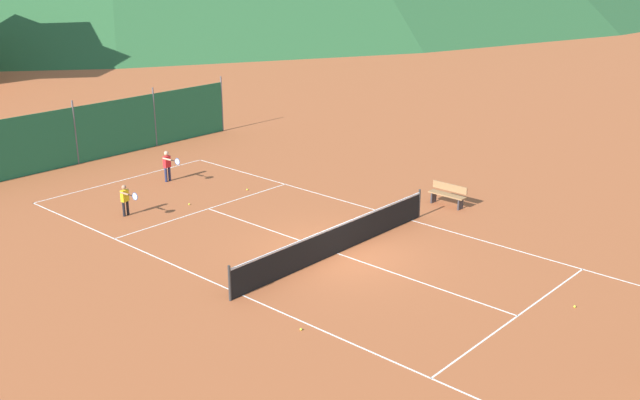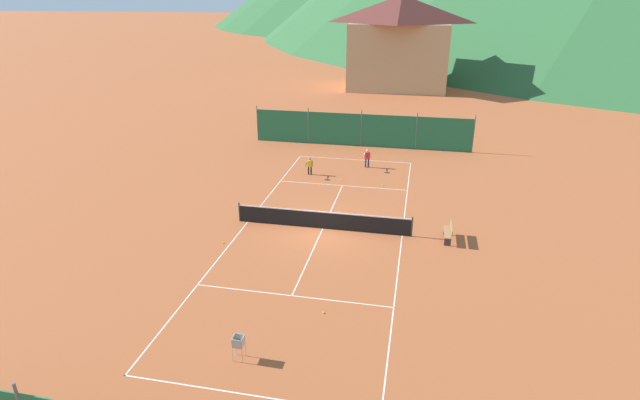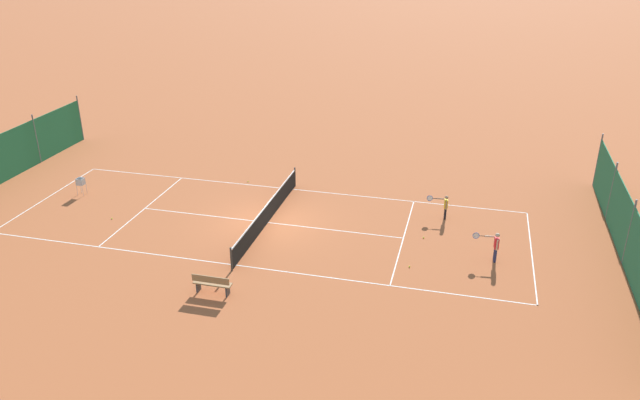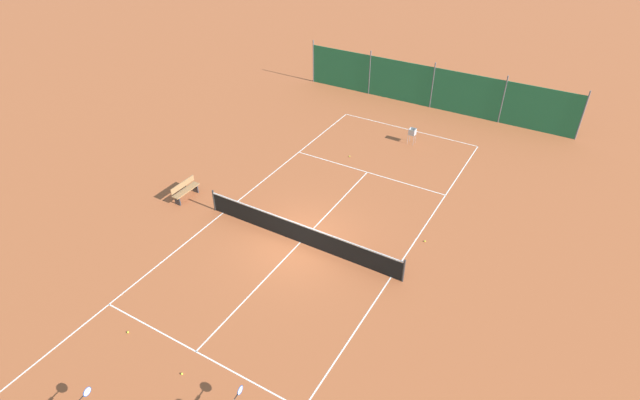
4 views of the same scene
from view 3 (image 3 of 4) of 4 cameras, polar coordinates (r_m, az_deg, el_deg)
ground_plane at (r=29.47m, az=-4.79°, el=-2.06°), size 600.00×600.00×0.00m
court_line_markings at (r=29.47m, az=-4.79°, el=-2.06°), size 8.25×23.85×0.01m
tennis_net at (r=29.26m, az=-4.83°, el=-1.19°), size 9.18×0.08×1.06m
windscreen_fence_far at (r=28.31m, az=26.38°, el=-2.92°), size 17.28×0.08×2.90m
player_far_service at (r=26.81m, az=15.72°, el=-3.96°), size 0.44×1.09×1.31m
player_near_baseline at (r=30.07m, az=11.34°, el=-0.46°), size 0.40×1.01×1.18m
tennis_ball_by_net_left at (r=25.97m, az=8.18°, el=-6.05°), size 0.07×0.07×0.07m
tennis_ball_alley_left at (r=31.30m, az=-18.49°, el=-1.62°), size 0.07×0.07×0.07m
tennis_ball_by_net_right at (r=34.12m, az=-6.60°, el=1.70°), size 0.07×0.07×0.07m
tennis_ball_mid_court at (r=28.33m, az=9.45°, el=-3.41°), size 0.07×0.07×0.07m
ball_hopper at (r=34.41m, az=-21.05°, el=1.49°), size 0.36×0.36×0.89m
courtside_bench at (r=24.14m, az=-9.84°, el=-7.55°), size 0.36×1.50×0.84m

